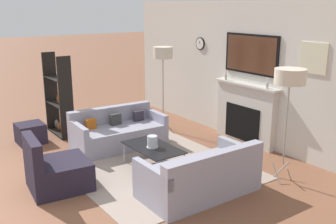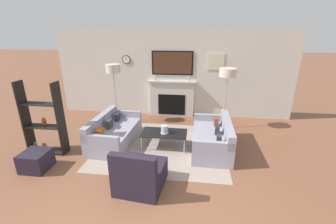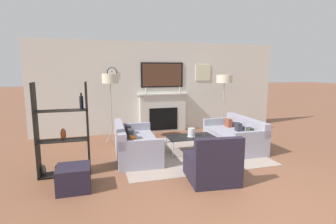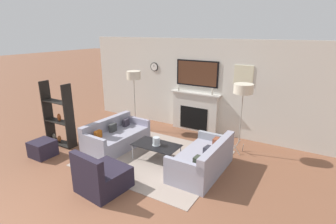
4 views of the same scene
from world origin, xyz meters
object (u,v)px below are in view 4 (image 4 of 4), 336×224
object	(u,v)px
floor_lamp_right	(243,90)
couch_left	(116,138)
couch_right	(203,161)
ottoman	(43,149)
coffee_table	(156,146)
hurricane_candle	(156,142)
floor_lamp_left	(134,76)
shelf_unit	(59,117)
armchair	(102,177)

from	to	relation	value
floor_lamp_right	couch_left	bearing A→B (deg)	-155.02
couch_right	ottoman	size ratio (longest dim) A/B	3.30
coffee_table	ottoman	xyz separation A→B (m)	(-2.46, -1.25, -0.16)
couch_right	coffee_table	distance (m)	1.17
hurricane_candle	floor_lamp_left	distance (m)	2.46
hurricane_candle	shelf_unit	bearing A→B (deg)	-168.22
couch_left	ottoman	xyz separation A→B (m)	(-1.17, -1.30, -0.07)
couch_left	couch_right	xyz separation A→B (m)	(2.44, -0.00, 0.00)
armchair	couch_left	bearing A→B (deg)	123.82
couch_left	floor_lamp_right	xyz separation A→B (m)	(2.82, 1.31, 1.34)
couch_right	hurricane_candle	world-z (taller)	couch_right
couch_right	floor_lamp_right	size ratio (longest dim) A/B	0.96
couch_right	couch_left	bearing A→B (deg)	179.95
couch_right	floor_lamp_left	bearing A→B (deg)	154.99
couch_right	armchair	world-z (taller)	armchair
floor_lamp_left	shelf_unit	distance (m)	2.34
coffee_table	shelf_unit	size ratio (longest dim) A/B	0.65
hurricane_candle	shelf_unit	size ratio (longest dim) A/B	0.12
floor_lamp_left	floor_lamp_right	distance (m)	3.20
hurricane_candle	couch_right	bearing A→B (deg)	2.86
coffee_table	ottoman	world-z (taller)	ottoman
couch_left	floor_lamp_right	world-z (taller)	floor_lamp_right
shelf_unit	ottoman	world-z (taller)	shelf_unit
floor_lamp_left	shelf_unit	size ratio (longest dim) A/B	1.07
couch_right	ottoman	bearing A→B (deg)	-160.33
hurricane_candle	floor_lamp_right	world-z (taller)	floor_lamp_right
ottoman	armchair	bearing A→B (deg)	-7.74
couch_left	shelf_unit	world-z (taller)	shelf_unit
armchair	coffee_table	xyz separation A→B (m)	(0.21, 1.56, 0.09)
couch_right	floor_lamp_right	distance (m)	1.91
armchair	coffee_table	distance (m)	1.58
armchair	couch_right	bearing A→B (deg)	49.40
coffee_table	floor_lamp_right	size ratio (longest dim) A/B	0.62
couch_right	shelf_unit	world-z (taller)	shelf_unit
armchair	coffee_table	world-z (taller)	armchair
hurricane_candle	shelf_unit	xyz separation A→B (m)	(-2.66, -0.56, 0.29)
floor_lamp_right	shelf_unit	size ratio (longest dim) A/B	1.04
hurricane_candle	ottoman	bearing A→B (deg)	-153.40
coffee_table	hurricane_candle	xyz separation A→B (m)	(0.01, -0.02, 0.11)
hurricane_candle	floor_lamp_right	xyz separation A→B (m)	(1.53, 1.37, 1.13)
couch_left	armchair	bearing A→B (deg)	-56.18
coffee_table	hurricane_candle	world-z (taller)	hurricane_candle
couch_left	couch_right	world-z (taller)	couch_right
couch_right	coffee_table	world-z (taller)	couch_right
couch_right	armchair	size ratio (longest dim) A/B	1.83
floor_lamp_right	ottoman	world-z (taller)	floor_lamp_right
floor_lamp_left	ottoman	distance (m)	3.09
couch_right	coffee_table	xyz separation A→B (m)	(-1.16, -0.04, 0.09)
couch_right	floor_lamp_right	xyz separation A→B (m)	(0.38, 1.32, 1.33)
coffee_table	hurricane_candle	size ratio (longest dim) A/B	5.58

